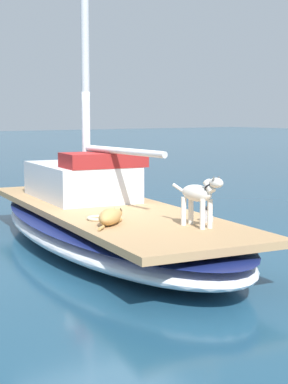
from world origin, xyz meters
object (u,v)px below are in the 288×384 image
object	(u,v)px
dog_tan	(111,217)
dog_white	(199,195)
deck_winch	(208,215)
sailboat_main	(108,227)
coiled_rope	(98,218)

from	to	relation	value
dog_tan	dog_white	world-z (taller)	dog_white
deck_winch	sailboat_main	bearing A→B (deg)	102.52
sailboat_main	deck_winch	world-z (taller)	deck_winch
dog_white	deck_winch	xyz separation A→B (m)	(0.35, 0.23, -0.32)
sailboat_main	dog_tan	world-z (taller)	dog_tan
dog_white	sailboat_main	bearing A→B (deg)	91.91
coiled_rope	dog_tan	bearing A→B (deg)	-97.01
deck_winch	coiled_rope	xyz separation A→B (m)	(-1.14, 1.02, -0.08)
sailboat_main	dog_white	world-z (taller)	dog_white
dog_white	coiled_rope	distance (m)	1.53
coiled_rope	deck_winch	bearing A→B (deg)	-41.85
coiled_rope	sailboat_main	bearing A→B (deg)	51.45
dog_tan	dog_white	distance (m)	1.23
sailboat_main	coiled_rope	xyz separation A→B (m)	(-0.71, -0.89, 0.35)
dog_white	coiled_rope	size ratio (longest dim) A/B	2.89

